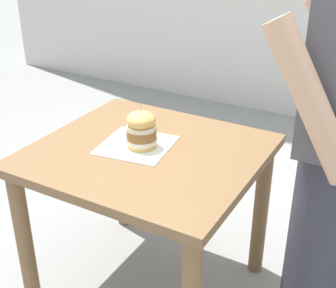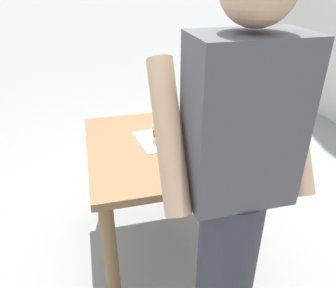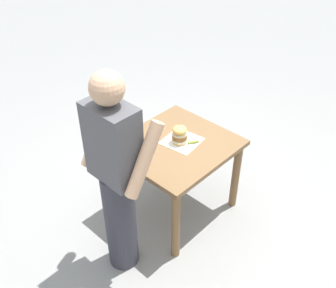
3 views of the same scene
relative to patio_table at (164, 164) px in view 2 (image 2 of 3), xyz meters
The scene contains 6 objects.
ground_plane 0.61m from the patio_table, ahead, with size 80.00×80.00×0.00m, color gray.
patio_table is the anchor object (origin of this frame).
serving_paper 0.15m from the patio_table, 99.26° to the right, with size 0.29×0.29×0.00m, color white.
sandwich 0.22m from the patio_table, 104.59° to the right, with size 0.13×0.13×0.19m.
pickle_spear 0.21m from the patio_table, 135.73° to the right, with size 0.02×0.02×0.09m, color #8EA83D.
diner_across_table 0.77m from the patio_table, 97.33° to the left, with size 0.55×0.35×1.69m.
Camera 2 is at (0.37, 1.59, 1.62)m, focal length 35.00 mm.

